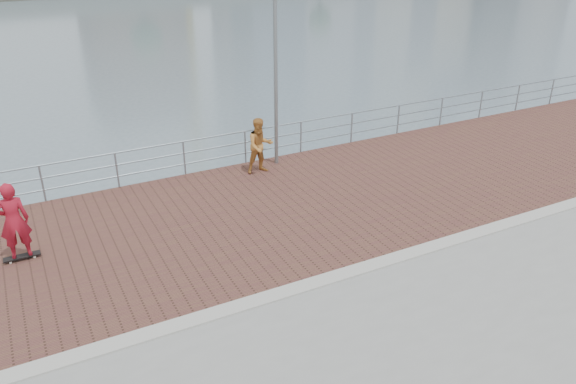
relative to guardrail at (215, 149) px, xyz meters
name	(u,v)px	position (x,y,z in m)	size (l,w,h in m)	color
water	(327,350)	(0.00, -7.00, -2.69)	(400.00, 400.00, 0.00)	slate
brick_lane	(261,212)	(0.00, -3.40, -0.68)	(40.00, 6.80, 0.02)	brown
curb	(330,279)	(0.00, -7.00, -0.66)	(40.00, 0.40, 0.06)	#B7B5AD
guardrail	(215,149)	(0.00, 0.00, 0.00)	(39.06, 0.06, 1.13)	#8C9EA8
street_lamp	(282,31)	(1.91, -0.94, 3.61)	(0.44, 1.29, 6.06)	gray
skateboard	(22,256)	(-5.96, -3.00, -0.60)	(0.81, 0.21, 0.09)	black
skateboarder	(13,221)	(-5.96, -3.00, 0.35)	(0.68, 0.45, 1.87)	#B2172B
bystander	(260,146)	(1.14, -0.92, 0.21)	(0.85, 0.67, 1.76)	#C37F39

